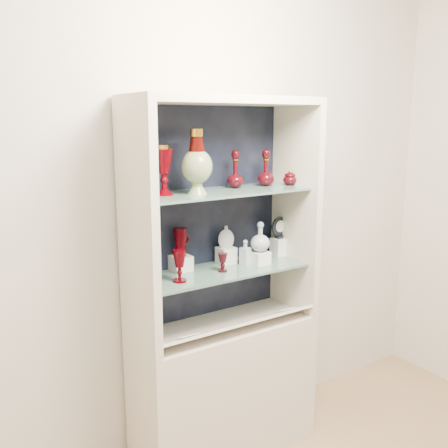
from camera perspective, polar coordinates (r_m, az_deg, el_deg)
wall_back at (r=2.73m, az=-2.54°, el=2.84°), size 3.50×0.02×2.80m
cabinet_base at (r=2.90m, az=0.00°, el=-18.18°), size 1.00×0.40×0.75m
cabinet_back_panel at (r=2.72m, az=-2.20°, el=1.20°), size 0.98×0.02×1.15m
cabinet_side_left at (r=2.34m, az=-9.87°, el=-0.73°), size 0.04×0.40×1.15m
cabinet_side_right at (r=2.85m, az=8.09°, el=1.58°), size 0.04×0.40×1.15m
cabinet_top_cap at (r=2.51m, az=0.00°, el=13.97°), size 1.00×0.40×0.04m
shelf_lower at (r=2.65m, az=-0.24°, el=-5.36°), size 0.92×0.34×0.01m
shelf_upper at (r=2.55m, az=-0.25°, el=3.68°), size 0.92×0.34×0.01m
label_ledge at (r=2.64m, az=1.34°, el=-11.54°), size 0.92×0.17×0.09m
label_card_0 at (r=2.49m, az=-4.26°, el=-12.65°), size 0.10×0.06×0.03m
label_card_1 at (r=2.82m, az=6.93°, el=-9.72°), size 0.10×0.06×0.03m
pedestal_lamp_left at (r=2.41m, az=-6.86°, el=6.12°), size 0.10×0.10×0.24m
pedestal_lamp_right at (r=2.42m, az=-9.16°, el=6.02°), size 0.11×0.11×0.24m
enamel_urn at (r=2.43m, az=-3.12°, el=7.12°), size 0.19×0.19×0.31m
ruby_decanter_a at (r=2.65m, az=1.31°, el=6.61°), size 0.12×0.12×0.23m
ruby_decanter_b at (r=2.74m, az=4.81°, el=6.58°), size 0.10×0.10×0.21m
lidded_bowl at (r=2.80m, az=7.55°, el=5.30°), size 0.10×0.10×0.09m
cobalt_goblet at (r=2.46m, az=-9.42°, el=-4.78°), size 0.08×0.08×0.16m
ruby_goblet_tall at (r=2.44m, az=-5.11°, el=-4.79°), size 0.07×0.07×0.16m
ruby_goblet_small at (r=2.60m, az=-0.15°, el=-4.41°), size 0.06×0.06×0.10m
riser_ruby_pitcher at (r=2.63m, az=-4.97°, el=-4.48°), size 0.10×0.10×0.08m
ruby_pitcher at (r=2.60m, az=-5.01°, el=-2.05°), size 0.13×0.10×0.15m
clear_square_bottle at (r=2.72m, az=2.44°, el=-3.24°), size 0.06×0.06×0.14m
riser_flat_flask at (r=2.75m, az=0.24°, el=-3.58°), size 0.09×0.09×0.09m
flat_flask at (r=2.72m, az=0.24°, el=-1.42°), size 0.09×0.07×0.12m
riser_clear_round_decanter at (r=2.75m, az=4.12°, el=-3.87°), size 0.09×0.09×0.07m
clear_round_decanter at (r=2.72m, az=4.16°, el=-1.54°), size 0.14×0.14×0.16m
riser_cameo_medallion at (r=2.93m, az=6.32°, el=-2.58°), size 0.08×0.08×0.10m
cameo_medallion at (r=2.91m, az=6.37°, el=-0.36°), size 0.11×0.05×0.13m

